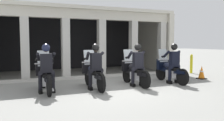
% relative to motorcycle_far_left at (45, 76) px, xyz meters
% --- Properties ---
extents(ground_plane, '(80.00, 80.00, 0.00)m').
position_rel_motorcycle_far_left_xyz_m(ground_plane, '(2.45, 2.65, -0.50)').
color(ground_plane, gray).
extents(station_building, '(9.85, 4.31, 3.31)m').
position_rel_motorcycle_far_left_xyz_m(station_building, '(2.13, 4.82, 1.57)').
color(station_building, black).
rests_on(station_building, ground).
extents(kerb_strip, '(9.35, 0.24, 0.12)m').
position_rel_motorcycle_far_left_xyz_m(kerb_strip, '(2.13, 2.21, -0.44)').
color(kerb_strip, '#B7B5AD').
rests_on(kerb_strip, ground).
extents(motorcycle_far_left, '(0.62, 2.04, 1.35)m').
position_rel_motorcycle_far_left_xyz_m(motorcycle_far_left, '(0.00, 0.00, 0.00)').
color(motorcycle_far_left, black).
rests_on(motorcycle_far_left, ground).
extents(police_officer_far_left, '(0.63, 0.61, 1.58)m').
position_rel_motorcycle_far_left_xyz_m(police_officer_far_left, '(-0.00, -0.28, 0.44)').
color(police_officer_far_left, black).
rests_on(police_officer_far_left, ground).
extents(motorcycle_center_left, '(0.62, 2.04, 1.35)m').
position_rel_motorcycle_far_left_xyz_m(motorcycle_center_left, '(1.63, -0.10, 0.00)').
color(motorcycle_center_left, black).
rests_on(motorcycle_center_left, ground).
extents(police_officer_center_left, '(0.63, 0.61, 1.58)m').
position_rel_motorcycle_far_left_xyz_m(police_officer_center_left, '(1.63, -0.38, 0.44)').
color(police_officer_center_left, black).
rests_on(police_officer_center_left, ground).
extents(motorcycle_center_right, '(0.62, 2.04, 1.35)m').
position_rel_motorcycle_far_left_xyz_m(motorcycle_center_right, '(3.26, -0.12, 0.00)').
color(motorcycle_center_right, black).
rests_on(motorcycle_center_right, ground).
extents(police_officer_center_right, '(0.63, 0.61, 1.58)m').
position_rel_motorcycle_far_left_xyz_m(police_officer_center_right, '(3.26, -0.40, 0.44)').
color(police_officer_center_right, black).
rests_on(police_officer_center_right, ground).
extents(motorcycle_far_right, '(0.62, 2.04, 1.35)m').
position_rel_motorcycle_far_left_xyz_m(motorcycle_far_right, '(4.89, -0.13, 0.00)').
color(motorcycle_far_right, black).
rests_on(motorcycle_far_right, ground).
extents(police_officer_far_right, '(0.63, 0.61, 1.58)m').
position_rel_motorcycle_far_left_xyz_m(police_officer_far_right, '(4.89, -0.42, 0.44)').
color(police_officer_far_right, black).
rests_on(police_officer_far_right, ground).
extents(traffic_cone_flank, '(0.34, 0.34, 0.59)m').
position_rel_motorcycle_far_left_xyz_m(traffic_cone_flank, '(6.76, 0.01, -0.21)').
color(traffic_cone_flank, black).
rests_on(traffic_cone_flank, ground).
extents(bollard_kerbside, '(0.14, 0.14, 1.01)m').
position_rel_motorcycle_far_left_xyz_m(bollard_kerbside, '(7.73, 1.74, -0.00)').
color(bollard_kerbside, yellow).
rests_on(bollard_kerbside, ground).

